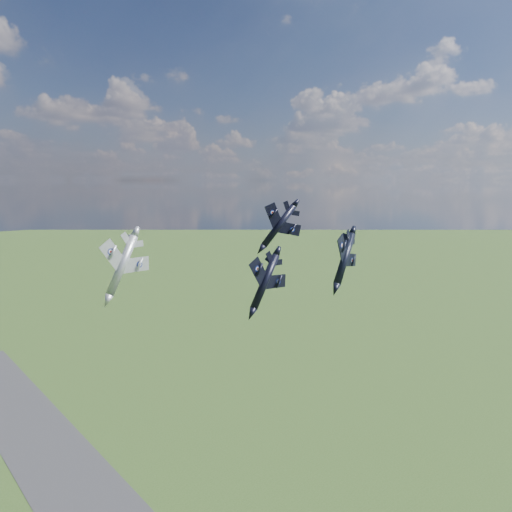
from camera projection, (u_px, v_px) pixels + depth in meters
jet_lead_navy at (265, 281)px, 89.73m from camera, size 10.76×14.73×7.89m
jet_right_navy at (345, 259)px, 89.38m from camera, size 13.47×16.30×8.20m
jet_high_navy at (279, 226)px, 108.74m from camera, size 15.12×17.81×9.26m
jet_left_silver at (122, 265)px, 83.54m from camera, size 11.59×15.29×7.57m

